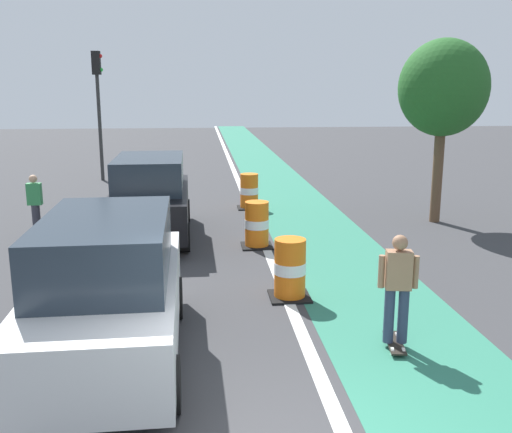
% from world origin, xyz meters
% --- Properties ---
extents(bike_lane_strip, '(2.50, 80.00, 0.01)m').
position_xyz_m(bike_lane_strip, '(2.40, 12.00, 0.00)').
color(bike_lane_strip, '#2D755B').
rests_on(bike_lane_strip, ground).
extents(lane_divider_stripe, '(0.20, 80.00, 0.01)m').
position_xyz_m(lane_divider_stripe, '(0.90, 12.00, 0.01)').
color(lane_divider_stripe, silver).
rests_on(lane_divider_stripe, ground).
extents(skateboarder_on_lane, '(0.56, 0.82, 1.69)m').
position_xyz_m(skateboarder_on_lane, '(2.17, 2.48, 0.91)').
color(skateboarder_on_lane, black).
rests_on(skateboarder_on_lane, ground).
extents(parked_suv_nearest, '(1.99, 4.64, 2.04)m').
position_xyz_m(parked_suv_nearest, '(-1.87, 2.46, 1.04)').
color(parked_suv_nearest, silver).
rests_on(parked_suv_nearest, ground).
extents(parked_suv_second, '(1.98, 4.63, 2.04)m').
position_xyz_m(parked_suv_second, '(-1.86, 9.25, 1.04)').
color(parked_suv_second, black).
rests_on(parked_suv_second, ground).
extents(traffic_barrel_front, '(0.73, 0.73, 1.09)m').
position_xyz_m(traffic_barrel_front, '(0.95, 4.64, 0.53)').
color(traffic_barrel_front, orange).
rests_on(traffic_barrel_front, ground).
extents(traffic_barrel_mid, '(0.73, 0.73, 1.09)m').
position_xyz_m(traffic_barrel_mid, '(0.69, 8.10, 0.53)').
color(traffic_barrel_mid, orange).
rests_on(traffic_barrel_mid, ground).
extents(traffic_barrel_back, '(0.73, 0.73, 1.09)m').
position_xyz_m(traffic_barrel_back, '(0.89, 12.59, 0.53)').
color(traffic_barrel_back, orange).
rests_on(traffic_barrel_back, ground).
extents(traffic_light_corner, '(0.41, 0.32, 5.10)m').
position_xyz_m(traffic_light_corner, '(-4.59, 18.78, 3.50)').
color(traffic_light_corner, '#2D2D2D').
rests_on(traffic_light_corner, ground).
extents(pedestrian_crossing, '(0.34, 0.20, 1.61)m').
position_xyz_m(pedestrian_crossing, '(-4.72, 9.41, 0.86)').
color(pedestrian_crossing, '#33333D').
rests_on(pedestrian_crossing, ground).
extents(street_tree_sidewalk, '(2.40, 2.40, 5.00)m').
position_xyz_m(street_tree_sidewalk, '(5.96, 10.26, 3.67)').
color(street_tree_sidewalk, brown).
rests_on(street_tree_sidewalk, ground).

